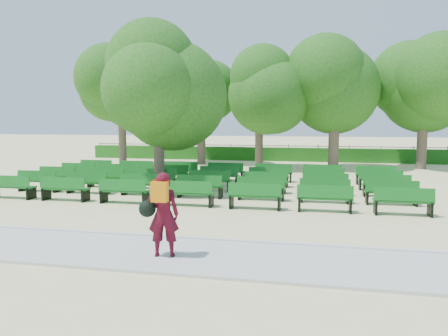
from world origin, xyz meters
name	(u,v)px	position (x,y,z in m)	size (l,w,h in m)	color
ground	(234,195)	(0.00, 0.00, 0.00)	(120.00, 120.00, 0.00)	beige
paving	(166,254)	(0.00, -7.40, 0.03)	(30.00, 2.20, 0.06)	beige
curb	(183,238)	(0.00, -6.25, 0.05)	(30.00, 0.12, 0.10)	silver
hedge	(273,154)	(0.00, 14.00, 0.45)	(26.00, 0.70, 0.90)	#1D5D18
fence	(273,160)	(0.00, 14.40, 0.00)	(26.00, 0.10, 1.02)	black
tree_line	(266,167)	(0.00, 10.00, 0.00)	(21.80, 6.80, 7.04)	#275F19
bench_array	(210,189)	(-1.09, 0.74, 0.08)	(1.64, 0.52, 1.03)	#106018
tree_among	(158,86)	(-3.09, 0.51, 4.04)	(4.29, 4.29, 5.99)	brown
person	(162,213)	(0.01, -7.60, 0.92)	(0.82, 0.53, 1.67)	#470A17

